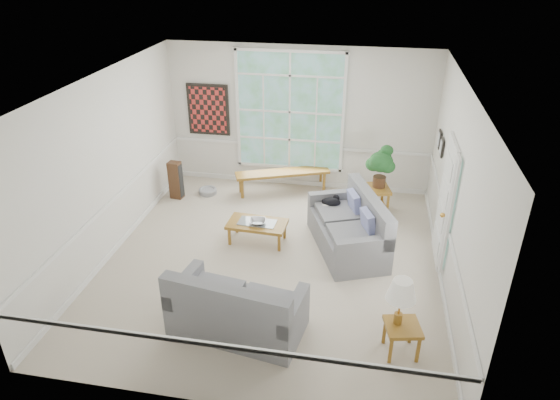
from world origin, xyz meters
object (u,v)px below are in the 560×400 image
object	(u,v)px
loveseat_right	(348,223)
side_table	(401,339)
loveseat_front	(237,301)
end_table	(374,200)
coffee_table	(257,232)

from	to	relation	value
loveseat_right	side_table	xyz separation A→B (m)	(0.85, -2.37, -0.27)
loveseat_front	side_table	bearing A→B (deg)	7.98
end_table	side_table	world-z (taller)	end_table
loveseat_front	end_table	world-z (taller)	loveseat_front
end_table	coffee_table	bearing A→B (deg)	-143.59
loveseat_front	end_table	xyz separation A→B (m)	(1.79, 3.75, -0.21)
loveseat_front	end_table	bearing A→B (deg)	73.83
coffee_table	end_table	size ratio (longest dim) A/B	1.94
coffee_table	side_table	bearing A→B (deg)	-40.67
loveseat_right	side_table	distance (m)	2.54
coffee_table	side_table	size ratio (longest dim) A/B	2.31
end_table	side_table	xyz separation A→B (m)	(0.40, -3.80, -0.04)
coffee_table	loveseat_front	bearing A→B (deg)	-81.10
loveseat_front	side_table	size ratio (longest dim) A/B	3.96
loveseat_right	end_table	size ratio (longest dim) A/B	3.46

